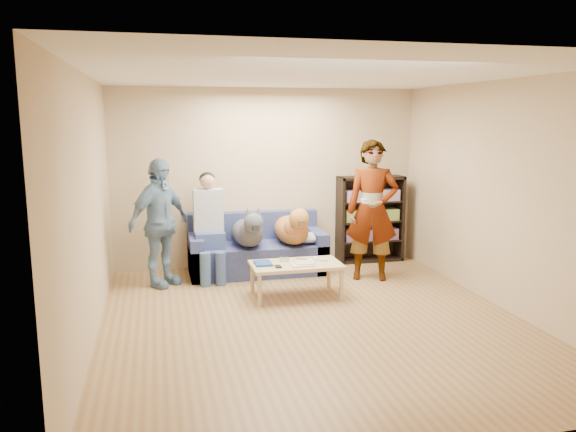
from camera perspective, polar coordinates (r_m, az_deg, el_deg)
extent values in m
plane|color=olive|center=(6.19, 2.59, -10.59)|extent=(5.00, 5.00, 0.00)
plane|color=white|center=(5.82, 2.80, 14.16)|extent=(5.00, 5.00, 0.00)
plane|color=tan|center=(8.28, -2.07, 3.91)|extent=(4.50, 0.00, 4.50)
plane|color=tan|center=(3.57, 13.78, -4.48)|extent=(4.50, 0.00, 4.50)
plane|color=tan|center=(5.68, -19.70, 0.53)|extent=(0.00, 5.00, 5.00)
plane|color=tan|center=(6.83, 21.17, 1.94)|extent=(0.00, 5.00, 5.00)
ellipsoid|color=#A9AAAE|center=(7.93, 2.07, -2.21)|extent=(0.43, 0.36, 0.15)
imported|color=gray|center=(7.61, 8.56, 0.56)|extent=(0.80, 0.66, 1.89)
imported|color=#759ABB|center=(7.42, -12.93, -0.69)|extent=(0.99, 0.96, 1.67)
cube|color=silver|center=(7.33, 7.72, 1.61)|extent=(0.04, 0.13, 0.03)
cube|color=navy|center=(6.83, -2.55, -4.82)|extent=(0.20, 0.26, 0.03)
cube|color=silver|center=(6.78, 1.43, -4.95)|extent=(0.26, 0.20, 0.02)
cube|color=beige|center=(6.81, 1.64, -4.78)|extent=(0.22, 0.17, 0.01)
cube|color=#B0B1B5|center=(6.95, -0.39, -4.44)|extent=(0.11, 0.06, 0.05)
cube|color=white|center=(7.03, 2.84, -4.37)|extent=(0.04, 0.13, 0.03)
cube|color=silver|center=(6.97, 3.66, -4.49)|extent=(0.09, 0.06, 0.03)
cylinder|color=silver|center=(6.89, 2.48, -4.69)|extent=(0.07, 0.07, 0.02)
cylinder|color=white|center=(6.97, 2.30, -4.53)|extent=(0.07, 0.07, 0.02)
cylinder|color=#C44C1B|center=(6.71, 0.98, -5.15)|extent=(0.13, 0.06, 0.01)
cylinder|color=black|center=(7.06, 1.41, -4.38)|extent=(0.13, 0.08, 0.01)
cube|color=black|center=(6.70, -1.02, -5.15)|extent=(0.07, 0.12, 0.02)
cube|color=#515B93|center=(7.99, -3.15, -4.27)|extent=(1.90, 0.85, 0.42)
cube|color=#515B93|center=(8.22, -3.59, -0.94)|extent=(1.90, 0.18, 0.40)
cube|color=#515B93|center=(7.87, -9.35, -4.01)|extent=(0.18, 0.85, 0.58)
cube|color=#515B93|center=(8.16, 2.81, -3.39)|extent=(0.18, 0.85, 0.58)
cube|color=#415091|center=(7.75, -7.98, -2.37)|extent=(0.40, 0.38, 0.22)
cylinder|color=#3E5E8A|center=(7.41, -8.39, -5.50)|extent=(0.14, 0.14, 0.47)
cylinder|color=#3C4D84|center=(7.43, -6.85, -5.42)|extent=(0.14, 0.14, 0.47)
cube|color=silver|center=(7.78, -8.12, 0.59)|extent=(0.40, 0.24, 0.58)
sphere|color=tan|center=(7.72, -8.19, 3.52)|extent=(0.21, 0.21, 0.21)
ellipsoid|color=black|center=(7.75, -8.22, 3.77)|extent=(0.22, 0.22, 0.19)
ellipsoid|color=#484A51|center=(7.79, -4.14, -1.69)|extent=(0.42, 0.88, 0.36)
sphere|color=#4E5159|center=(7.46, -3.75, -1.54)|extent=(0.32, 0.32, 0.32)
sphere|color=#53565F|center=(7.26, -3.54, -0.68)|extent=(0.26, 0.26, 0.26)
cube|color=black|center=(7.15, -3.36, -1.15)|extent=(0.08, 0.12, 0.07)
cone|color=#45474F|center=(7.25, -4.12, 0.37)|extent=(0.08, 0.08, 0.12)
cone|color=#464A4F|center=(7.27, -3.05, 0.41)|extent=(0.08, 0.08, 0.12)
cylinder|color=#494B53|center=(8.21, -4.61, -1.36)|extent=(0.05, 0.29, 0.17)
ellipsoid|color=#A85933|center=(7.91, 0.31, -1.42)|extent=(0.44, 0.92, 0.38)
sphere|color=#C46E3C|center=(7.61, 0.84, -1.19)|extent=(0.33, 0.33, 0.33)
sphere|color=#B47337|center=(7.43, 1.15, -0.27)|extent=(0.27, 0.27, 0.27)
cube|color=#55331D|center=(7.32, 1.37, -0.72)|extent=(0.08, 0.13, 0.08)
cone|color=#AE6835|center=(7.41, 0.63, 0.81)|extent=(0.08, 0.08, 0.13)
cone|color=#A87233|center=(7.44, 1.58, 0.85)|extent=(0.08, 0.08, 0.13)
cylinder|color=#B96F38|center=(8.29, -0.32, -1.16)|extent=(0.05, 0.30, 0.18)
cube|color=#CFBA7F|center=(6.87, 0.82, -4.99)|extent=(1.10, 0.60, 0.04)
cylinder|color=tan|center=(6.59, -2.91, -7.55)|extent=(0.05, 0.05, 0.38)
cylinder|color=#D8BA85|center=(6.83, 5.43, -6.95)|extent=(0.05, 0.05, 0.38)
cylinder|color=tan|center=(7.07, -3.65, -6.36)|extent=(0.05, 0.05, 0.38)
cylinder|color=#D6B084|center=(7.29, 4.17, -5.85)|extent=(0.05, 0.05, 0.38)
cube|color=black|center=(8.47, 5.31, -0.43)|extent=(0.04, 0.34, 1.30)
cube|color=black|center=(8.82, 11.24, -0.17)|extent=(0.04, 0.34, 1.30)
cube|color=black|center=(8.55, 8.44, 3.86)|extent=(1.00, 0.34, 0.04)
cube|color=black|center=(8.77, 8.23, -4.35)|extent=(1.00, 0.34, 0.04)
cube|color=black|center=(8.78, 7.95, -0.12)|extent=(1.00, 0.02, 1.30)
cube|color=black|center=(8.70, 8.28, -2.44)|extent=(0.94, 0.32, 0.03)
cube|color=black|center=(8.64, 8.33, -0.49)|extent=(0.94, 0.32, 0.02)
cube|color=black|center=(8.59, 8.38, 1.47)|extent=(0.94, 0.32, 0.02)
cube|color=#B23333|center=(8.66, 8.35, -1.84)|extent=(0.84, 0.24, 0.17)
cube|color=gold|center=(8.61, 8.40, 0.12)|extent=(0.84, 0.24, 0.17)
cube|color=#994C99|center=(8.56, 8.45, 2.10)|extent=(0.84, 0.24, 0.17)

